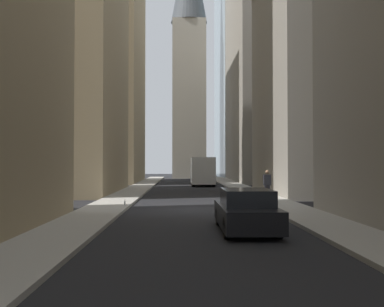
# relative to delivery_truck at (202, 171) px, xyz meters

# --- Properties ---
(ground_plane) EXTENTS (135.00, 135.00, 0.00)m
(ground_plane) POSITION_rel_delivery_truck_xyz_m (-21.79, 1.40, -1.46)
(ground_plane) COLOR black
(sidewalk_right) EXTENTS (90.00, 2.20, 0.14)m
(sidewalk_right) POSITION_rel_delivery_truck_xyz_m (-21.79, 5.90, -1.39)
(sidewalk_right) COLOR #A8A399
(sidewalk_right) RESTS_ON ground_plane
(sidewalk_left) EXTENTS (90.00, 2.20, 0.14)m
(sidewalk_left) POSITION_rel_delivery_truck_xyz_m (-21.79, -3.10, -1.39)
(sidewalk_left) COLOR #A8A399
(sidewalk_left) RESTS_ON ground_plane
(building_left_midfar) EXTENTS (12.46, 10.50, 20.87)m
(building_left_midfar) POSITION_rel_delivery_truck_xyz_m (-11.58, -9.19, 8.98)
(building_left_midfar) COLOR gray
(building_left_midfar) RESTS_ON ground_plane
(building_left_far) EXTENTS (16.88, 10.00, 29.56)m
(building_left_far) POSITION_rel_delivery_truck_xyz_m (8.78, -9.20, 13.32)
(building_left_far) COLOR gray
(building_left_far) RESTS_ON ground_plane
(building_right_far) EXTENTS (13.78, 10.50, 29.56)m
(building_right_far) POSITION_rel_delivery_truck_xyz_m (6.98, 11.99, 13.33)
(building_right_far) COLOR #9E8966
(building_right_far) RESTS_ON ground_plane
(church_spire) EXTENTS (5.54, 5.54, 39.21)m
(church_spire) POSITION_rel_delivery_truck_xyz_m (21.43, 0.94, 19.05)
(church_spire) COLOR #A8A091
(church_spire) RESTS_ON ground_plane
(delivery_truck) EXTENTS (6.46, 2.25, 2.84)m
(delivery_truck) POSITION_rel_delivery_truck_xyz_m (0.00, 0.00, 0.00)
(delivery_truck) COLOR silver
(delivery_truck) RESTS_ON ground_plane
(sedan_black) EXTENTS (4.30, 1.78, 1.42)m
(sedan_black) POSITION_rel_delivery_truck_xyz_m (-28.66, 0.00, -0.80)
(sedan_black) COLOR black
(sedan_black) RESTS_ON ground_plane
(pedestrian) EXTENTS (0.26, 0.44, 1.73)m
(pedestrian) POSITION_rel_delivery_truck_xyz_m (-18.30, -2.86, -0.37)
(pedestrian) COLOR #33333D
(pedestrian) RESTS_ON sidewalk_left
(discarded_bottle) EXTENTS (0.07, 0.07, 0.27)m
(discarded_bottle) POSITION_rel_delivery_truck_xyz_m (-21.19, 5.04, -1.21)
(discarded_bottle) COLOR #999EA3
(discarded_bottle) RESTS_ON sidewalk_right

